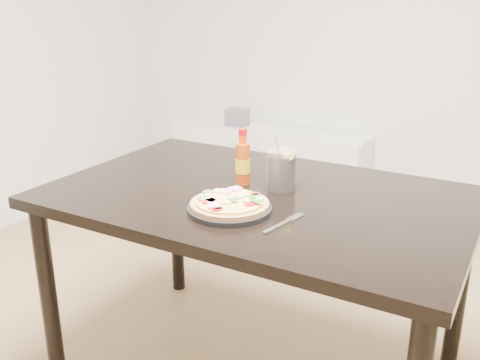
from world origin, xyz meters
The scene contains 8 objects.
dining_table centered at (0.04, 0.29, 0.67)m, with size 1.40×0.90×0.75m.
plate centered at (0.04, 0.10, 0.76)m, with size 0.26×0.26×0.02m, color black.
pizza centered at (0.04, 0.10, 0.78)m, with size 0.24×0.24×0.03m.
hot_sauce_bottle centered at (-0.05, 0.35, 0.83)m, with size 0.06×0.06×0.20m.
cola_cup centered at (0.09, 0.37, 0.82)m, with size 0.11×0.10×0.19m.
fork centered at (0.23, 0.10, 0.75)m, with size 0.05×0.19×0.00m.
media_console centered at (-0.80, 2.07, 0.25)m, with size 1.40×0.34×0.50m, color white.
cd_stack centered at (-1.05, 2.05, 0.56)m, with size 0.14×0.12×0.13m.
Camera 1 is at (0.82, -1.22, 1.38)m, focal length 40.00 mm.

